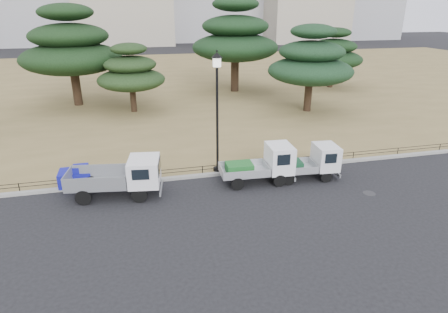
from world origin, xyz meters
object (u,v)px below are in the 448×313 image
object	(u,v)px
street_lamp	(217,94)
tarp_pile	(76,176)
truck_large	(120,176)
truck_kei_rear	(310,162)
truck_kei_front	(262,164)

from	to	relation	value
street_lamp	tarp_pile	bearing A→B (deg)	179.88
truck_large	street_lamp	xyz separation A→B (m)	(5.04, 1.50, 3.34)
truck_large	street_lamp	bearing A→B (deg)	24.81
truck_kei_rear	truck_large	bearing A→B (deg)	-176.85
truck_kei_front	street_lamp	distance (m)	4.26
truck_large	tarp_pile	bearing A→B (deg)	153.61
truck_large	truck_kei_rear	size ratio (longest dim) A/B	1.28
truck_kei_rear	street_lamp	world-z (taller)	street_lamp
street_lamp	tarp_pile	world-z (taller)	street_lamp
truck_kei_front	truck_kei_rear	bearing A→B (deg)	-0.23
truck_large	tarp_pile	xyz separation A→B (m)	(-2.20, 1.52, -0.47)
truck_large	truck_kei_front	bearing A→B (deg)	7.51
truck_kei_front	street_lamp	world-z (taller)	street_lamp
truck_kei_rear	street_lamp	xyz separation A→B (m)	(-4.57, 1.73, 3.49)
truck_kei_rear	tarp_pile	world-z (taller)	truck_kei_rear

